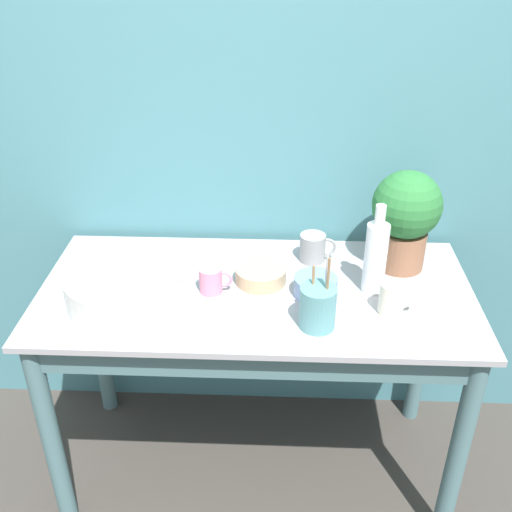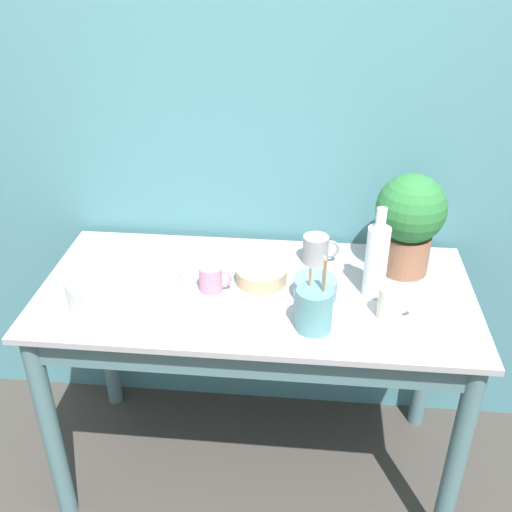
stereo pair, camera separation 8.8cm
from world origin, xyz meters
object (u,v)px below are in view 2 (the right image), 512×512
Objects in this scene: mug_pink at (212,279)px; utensil_cup at (314,309)px; mug_cream at (392,303)px; bowl_small_blue at (315,288)px; potted_plant at (410,219)px; bowl_small_tan at (261,275)px; mug_grey at (316,249)px; bowl_wash_large at (124,285)px; bottle_tall at (376,260)px.

mug_pink is 0.36m from utensil_cup.
bowl_small_blue is at bearing 159.05° from mug_cream.
utensil_cup is (-0.00, -0.16, 0.03)m from bowl_small_blue.
potted_plant reaches higher than utensil_cup.
bowl_small_blue is at bearing -22.06° from bowl_small_tan.
mug_grey is at bearing 126.61° from mug_cream.
bowl_wash_large is at bearing -173.02° from bowl_small_blue.
bowl_small_tan is at bearing 19.10° from bowl_wash_large.
mug_cream is at bearing -1.03° from bowl_wash_large.
mug_grey is 0.76× the size of bowl_small_tan.
mug_grey is at bearing 89.52° from utensil_cup.
potted_plant is 1.46× the size of utensil_cup.
bottle_tall reaches higher than utensil_cup.
bottle_tall is 2.62× the size of mug_cream.
mug_grey is at bearing 135.03° from bottle_tall.
bowl_small_tan is at bearing 158.56° from mug_cream.
mug_grey is 0.37m from utensil_cup.
bottle_tall is 0.26m from mug_grey.
bottle_tall is at bearing -125.48° from potted_plant.
bowl_small_tan is 0.29m from utensil_cup.
potted_plant is 0.38m from bowl_small_blue.
bowl_small_blue is 0.58× the size of utensil_cup.
mug_cream is at bearing -53.39° from mug_grey.
mug_grey is 0.93× the size of bowl_small_blue.
utensil_cup is (-0.18, -0.19, -0.06)m from bottle_tall.
potted_plant is 0.31m from mug_cream.
bottle_tall is at bearing -5.83° from bowl_small_tan.
mug_pink is at bearing 152.58° from utensil_cup.
bowl_wash_large is 2.59× the size of bowl_small_blue.
potted_plant is 0.66m from mug_pink.
bowl_wash_large is at bearing -153.92° from mug_grey.
mug_cream is 0.37m from mug_grey.
mug_grey reaches higher than bowl_small_blue.
mug_pink is (-0.50, -0.03, -0.08)m from bottle_tall.
bowl_wash_large is 3.09× the size of mug_cream.
bowl_wash_large is 0.27m from mug_pink.
bottle_tall is (0.76, 0.10, 0.07)m from bowl_wash_large.
mug_cream is 0.84× the size of bowl_small_blue.
bottle_tall is 0.51m from mug_pink.
potted_plant is 2.50× the size of bowl_small_blue.
mug_grey is at bearing 26.08° from bowl_wash_large.
utensil_cup is at bearing -90.48° from mug_grey.
bowl_wash_large is 0.65m from mug_grey.
potted_plant reaches higher than mug_grey.
mug_cream is 0.69× the size of bowl_small_tan.
bowl_small_tan is at bearing 157.94° from bowl_small_blue.
mug_pink is at bearing 170.49° from mug_cream.
bottle_tall reaches higher than mug_cream.
mug_cream is 0.55m from mug_pink.
bowl_small_blue is at bearing -1.10° from mug_pink.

